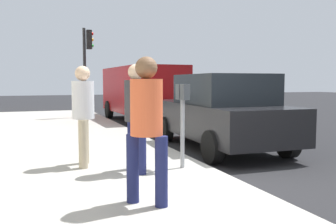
{
  "coord_description": "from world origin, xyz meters",
  "views": [
    {
      "loc": [
        -4.9,
        2.87,
        1.6
      ],
      "look_at": [
        0.62,
        0.75,
        1.1
      ],
      "focal_mm": 38.67,
      "sensor_mm": 36.0,
      "label": 1
    }
  ],
  "objects_px": {
    "pedestrian_at_meter": "(136,109)",
    "parked_van_far": "(142,90)",
    "parking_meter": "(183,108)",
    "pedestrian_bystander": "(147,119)",
    "parking_officer": "(83,108)",
    "traffic_signal": "(87,58)",
    "parked_sedan_near": "(221,112)"
  },
  "relations": [
    {
      "from": "parking_meter",
      "to": "pedestrian_at_meter",
      "type": "bearing_deg",
      "value": 88.93
    },
    {
      "from": "pedestrian_bystander",
      "to": "parking_meter",
      "type": "bearing_deg",
      "value": 8.57
    },
    {
      "from": "pedestrian_bystander",
      "to": "parked_van_far",
      "type": "distance_m",
      "value": 10.42
    },
    {
      "from": "parking_meter",
      "to": "parked_van_far",
      "type": "relative_size",
      "value": 0.27
    },
    {
      "from": "pedestrian_at_meter",
      "to": "parked_van_far",
      "type": "xyz_separation_m",
      "value": [
        8.44,
        -2.64,
        0.09
      ]
    },
    {
      "from": "pedestrian_at_meter",
      "to": "pedestrian_bystander",
      "type": "bearing_deg",
      "value": -109.44
    },
    {
      "from": "parking_officer",
      "to": "traffic_signal",
      "type": "distance_m",
      "value": 8.92
    },
    {
      "from": "pedestrian_bystander",
      "to": "parked_van_far",
      "type": "relative_size",
      "value": 0.33
    },
    {
      "from": "pedestrian_at_meter",
      "to": "traffic_signal",
      "type": "height_order",
      "value": "traffic_signal"
    },
    {
      "from": "parking_meter",
      "to": "pedestrian_bystander",
      "type": "relative_size",
      "value": 0.81
    },
    {
      "from": "parking_meter",
      "to": "parked_van_far",
      "type": "height_order",
      "value": "parked_van_far"
    },
    {
      "from": "parking_meter",
      "to": "pedestrian_bystander",
      "type": "xyz_separation_m",
      "value": [
        -1.53,
        1.12,
        0.01
      ]
    },
    {
      "from": "parked_van_far",
      "to": "traffic_signal",
      "type": "relative_size",
      "value": 1.46
    },
    {
      "from": "parked_van_far",
      "to": "parking_meter",
      "type": "bearing_deg",
      "value": 167.72
    },
    {
      "from": "pedestrian_at_meter",
      "to": "parking_meter",
      "type": "bearing_deg",
      "value": -8.81
    },
    {
      "from": "pedestrian_at_meter",
      "to": "parking_officer",
      "type": "xyz_separation_m",
      "value": [
        0.73,
        0.73,
        -0.01
      ]
    },
    {
      "from": "pedestrian_at_meter",
      "to": "parked_van_far",
      "type": "height_order",
      "value": "parked_van_far"
    },
    {
      "from": "parking_meter",
      "to": "pedestrian_at_meter",
      "type": "height_order",
      "value": "pedestrian_at_meter"
    },
    {
      "from": "pedestrian_bystander",
      "to": "traffic_signal",
      "type": "height_order",
      "value": "traffic_signal"
    },
    {
      "from": "traffic_signal",
      "to": "parking_meter",
      "type": "bearing_deg",
      "value": -179.04
    },
    {
      "from": "pedestrian_at_meter",
      "to": "parked_sedan_near",
      "type": "bearing_deg",
      "value": 29.04
    },
    {
      "from": "pedestrian_bystander",
      "to": "traffic_signal",
      "type": "relative_size",
      "value": 0.48
    },
    {
      "from": "pedestrian_bystander",
      "to": "parking_officer",
      "type": "relative_size",
      "value": 1.01
    },
    {
      "from": "parking_officer",
      "to": "parked_van_far",
      "type": "bearing_deg",
      "value": 78.09
    },
    {
      "from": "parking_officer",
      "to": "parked_van_far",
      "type": "xyz_separation_m",
      "value": [
        7.71,
        -3.37,
        0.1
      ]
    },
    {
      "from": "pedestrian_at_meter",
      "to": "traffic_signal",
      "type": "bearing_deg",
      "value": 78.39
    },
    {
      "from": "parking_meter",
      "to": "pedestrian_at_meter",
      "type": "distance_m",
      "value": 0.8
    },
    {
      "from": "parking_officer",
      "to": "parked_van_far",
      "type": "distance_m",
      "value": 8.42
    },
    {
      "from": "parking_meter",
      "to": "parked_van_far",
      "type": "xyz_separation_m",
      "value": [
        8.46,
        -1.84,
        0.09
      ]
    },
    {
      "from": "parking_meter",
      "to": "parked_sedan_near",
      "type": "distance_m",
      "value": 2.72
    },
    {
      "from": "pedestrian_at_meter",
      "to": "traffic_signal",
      "type": "distance_m",
      "value": 9.55
    },
    {
      "from": "traffic_signal",
      "to": "parked_van_far",
      "type": "bearing_deg",
      "value": -116.13
    }
  ]
}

